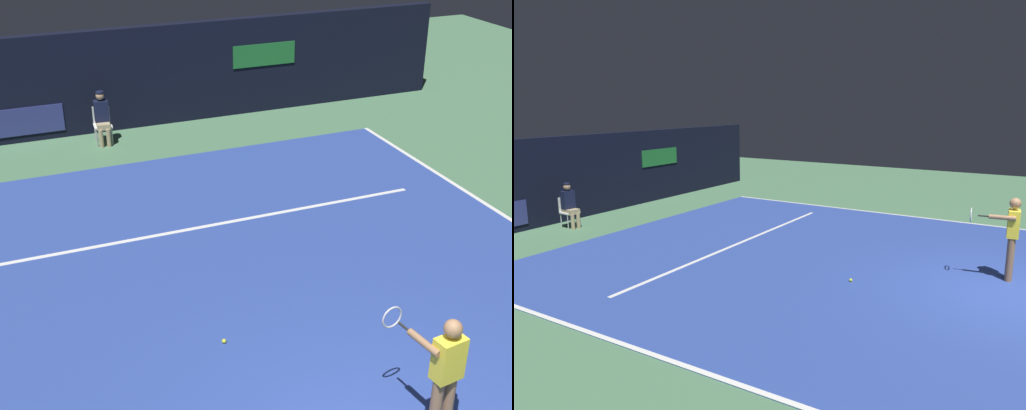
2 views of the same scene
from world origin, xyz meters
TOP-DOWN VIEW (x-y plane):
  - ground_plane at (0.00, 4.60)m, footprint 34.12×34.12m
  - court_surface at (0.00, 4.60)m, footprint 10.95×11.19m
  - line_sideline_left at (5.42, 4.60)m, footprint 0.10×11.19m
  - line_service at (0.00, 6.56)m, footprint 8.54×0.10m
  - back_wall at (-0.00, 12.68)m, footprint 17.49×0.33m
  - tennis_player at (0.67, 0.30)m, footprint 0.71×0.93m
  - line_judge_on_chair at (-1.14, 11.72)m, footprint 0.47×0.55m
  - tennis_ball at (-1.12, 3.00)m, footprint 0.07×0.07m

SIDE VIEW (x-z plane):
  - ground_plane at x=0.00m, z-range 0.00..0.00m
  - court_surface at x=0.00m, z-range 0.00..0.01m
  - line_sideline_left at x=5.42m, z-range 0.01..0.02m
  - line_service at x=0.00m, z-range 0.01..0.02m
  - tennis_ball at x=-1.12m, z-range 0.01..0.08m
  - line_judge_on_chair at x=-1.14m, z-range 0.03..1.35m
  - tennis_player at x=0.67m, z-range 0.12..1.85m
  - back_wall at x=0.00m, z-range 0.00..2.60m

